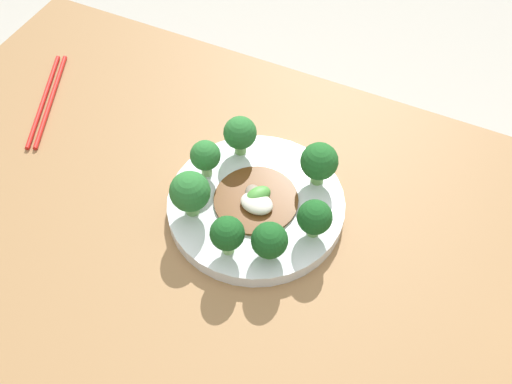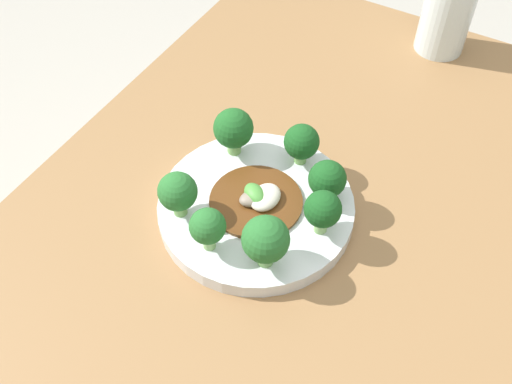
{
  "view_description": "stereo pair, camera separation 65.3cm",
  "coord_description": "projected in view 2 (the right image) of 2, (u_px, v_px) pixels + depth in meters",
  "views": [
    {
      "loc": [
        0.23,
        -0.41,
        1.44
      ],
      "look_at": [
        0.02,
        0.04,
        0.81
      ],
      "focal_mm": 42.0,
      "sensor_mm": 36.0,
      "label": 1
    },
    {
      "loc": [
        -0.38,
        -0.19,
        1.36
      ],
      "look_at": [
        0.02,
        0.04,
        0.81
      ],
      "focal_mm": 42.0,
      "sensor_mm": 36.0,
      "label": 2
    }
  ],
  "objects": [
    {
      "name": "plate",
      "position": [
        256.0,
        208.0,
        0.75
      ],
      "size": [
        0.24,
        0.24,
        0.02
      ],
      "color": "silver",
      "rests_on": "table"
    },
    {
      "name": "broccoli_east",
      "position": [
        302.0,
        142.0,
        0.76
      ],
      "size": [
        0.05,
        0.05,
        0.06
      ],
      "color": "#7AAD5B",
      "rests_on": "plate"
    },
    {
      "name": "stirfry_center",
      "position": [
        258.0,
        199.0,
        0.73
      ],
      "size": [
        0.12,
        0.12,
        0.02
      ],
      "color": "#5B3314",
      "rests_on": "plate"
    },
    {
      "name": "broccoli_northwest",
      "position": [
        178.0,
        192.0,
        0.7
      ],
      "size": [
        0.05,
        0.05,
        0.06
      ],
      "color": "#7AAD5B",
      "rests_on": "plate"
    },
    {
      "name": "drinking_glass",
      "position": [
        447.0,
        14.0,
        0.93
      ],
      "size": [
        0.08,
        0.08,
        0.12
      ],
      "color": "silver",
      "rests_on": "table"
    },
    {
      "name": "broccoli_southeast",
      "position": [
        327.0,
        179.0,
        0.72
      ],
      "size": [
        0.05,
        0.05,
        0.06
      ],
      "color": "#70A356",
      "rests_on": "plate"
    },
    {
      "name": "broccoli_southwest",
      "position": [
        266.0,
        240.0,
        0.65
      ],
      "size": [
        0.05,
        0.05,
        0.07
      ],
      "color": "#70A356",
      "rests_on": "plate"
    },
    {
      "name": "broccoli_west",
      "position": [
        208.0,
        227.0,
        0.67
      ],
      "size": [
        0.04,
        0.04,
        0.06
      ],
      "color": "#89B76B",
      "rests_on": "plate"
    },
    {
      "name": "broccoli_south",
      "position": [
        323.0,
        210.0,
        0.68
      ],
      "size": [
        0.04,
        0.04,
        0.06
      ],
      "color": "#89B76B",
      "rests_on": "plate"
    },
    {
      "name": "broccoli_northeast",
      "position": [
        233.0,
        129.0,
        0.76
      ],
      "size": [
        0.05,
        0.05,
        0.07
      ],
      "color": "#7AAD5B",
      "rests_on": "plate"
    },
    {
      "name": "table",
      "position": [
        268.0,
        368.0,
        1.02
      ],
      "size": [
        1.07,
        0.66,
        0.76
      ],
      "color": "olive",
      "rests_on": "ground_plane"
    }
  ]
}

